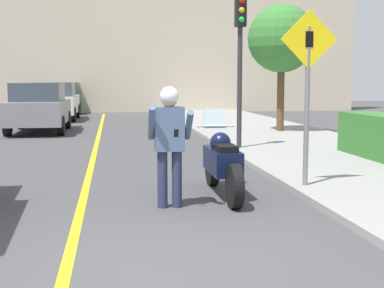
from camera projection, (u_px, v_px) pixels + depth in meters
name	position (u px, v px, depth m)	size (l,w,h in m)	color
ground_plane	(131.00, 270.00, 4.95)	(80.00, 80.00, 0.00)	#424244
road_center_line	(91.00, 168.00, 10.75)	(0.12, 36.00, 0.01)	yellow
building_backdrop	(114.00, 26.00, 29.92)	(28.00, 1.20, 9.58)	beige
motorcycle	(222.00, 163.00, 8.11)	(0.62, 2.28, 1.30)	black
person_biker	(170.00, 135.00, 7.28)	(0.59, 0.46, 1.67)	#282D4C
crossing_sign	(308.00, 81.00, 8.26)	(0.91, 0.08, 2.73)	slate
traffic_light	(240.00, 42.00, 12.96)	(0.26, 0.30, 3.70)	#2D2D30
street_tree	(282.00, 39.00, 17.35)	(2.21, 2.21, 4.12)	brown
parked_car_grey	(39.00, 107.00, 18.24)	(1.88, 4.20, 1.68)	black
parked_car_white	(56.00, 101.00, 23.89)	(1.88, 4.20, 1.68)	black
parked_car_green	(64.00, 98.00, 29.10)	(1.88, 4.20, 1.68)	black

